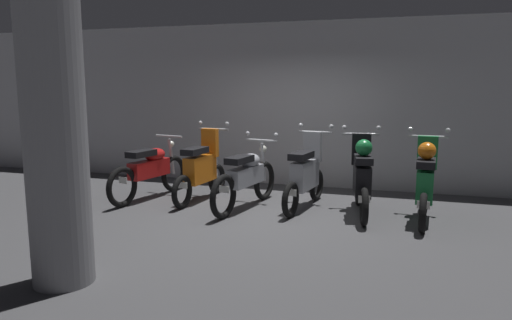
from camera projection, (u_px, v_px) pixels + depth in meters
name	position (u px, v px, depth m)	size (l,w,h in m)	color
ground_plane	(266.00, 217.00, 6.88)	(80.00, 80.00, 0.00)	#424244
back_wall	(301.00, 105.00, 8.94)	(16.00, 0.30, 3.06)	#ADADB2
motorbike_slot_0	(150.00, 170.00, 7.93)	(0.61, 1.93, 1.03)	black
motorbike_slot_1	(202.00, 169.00, 7.81)	(0.59, 1.68, 1.29)	black
motorbike_slot_2	(246.00, 177.00, 7.29)	(0.62, 1.93, 1.15)	black
motorbike_slot_3	(306.00, 175.00, 7.30)	(0.58, 1.67, 1.29)	black
motorbike_slot_4	(362.00, 177.00, 6.93)	(0.58, 1.68, 1.29)	black
motorbike_slot_5	(425.00, 181.00, 6.59)	(0.59, 1.68, 1.29)	black
support_pillar	(55.00, 125.00, 4.36)	(0.58, 0.58, 3.06)	gray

